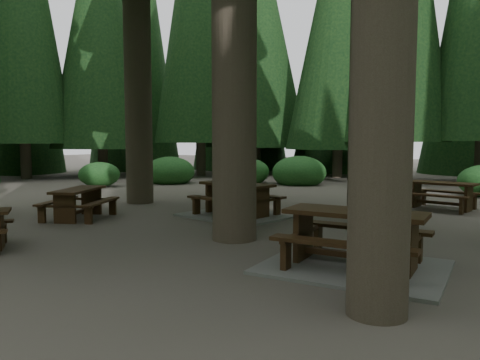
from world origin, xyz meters
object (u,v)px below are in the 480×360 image
at_px(picnic_table_a, 354,248).
at_px(picnic_table_c, 237,205).
at_px(picnic_table_d, 442,191).
at_px(picnic_table_b, 79,199).

relative_size(picnic_table_a, picnic_table_c, 0.91).
bearing_deg(picnic_table_d, picnic_table_a, -81.41).
bearing_deg(picnic_table_c, picnic_table_a, -26.79).
bearing_deg(picnic_table_a, picnic_table_b, 171.15).
distance_m(picnic_table_a, picnic_table_d, 7.05).
height_order(picnic_table_a, picnic_table_b, picnic_table_a).
xyz_separation_m(picnic_table_b, picnic_table_d, (7.66, 5.69, 0.01)).
bearing_deg(picnic_table_c, picnic_table_b, -132.18).
height_order(picnic_table_b, picnic_table_c, picnic_table_c).
xyz_separation_m(picnic_table_b, picnic_table_c, (3.22, 2.05, -0.19)).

